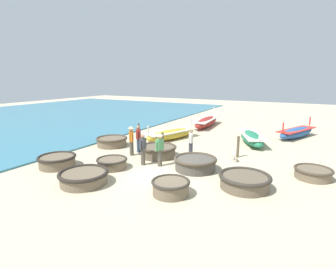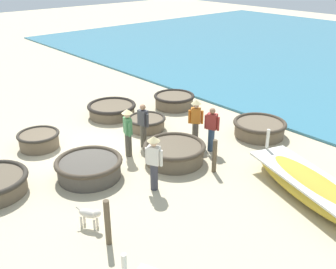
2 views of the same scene
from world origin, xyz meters
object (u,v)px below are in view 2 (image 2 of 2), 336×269
object	(u,v)px
coracle_front_left	(174,100)
long_boat_blue_hull	(311,187)
dog	(90,215)
coracle_beside_post	(147,123)
coracle_upturned	(89,167)
coracle_nearest	(112,109)
fisherman_by_coracle	(154,160)
fisherman_with_hat	(143,124)
fisherman_standing_right	(212,128)
coracle_weathered	(174,152)
fisherman_crouching	(128,130)
coracle_center	(39,140)
fisherman_hauling	(196,119)
coracle_far_right	(259,128)
mooring_post_shoreline	(108,223)
mooring_post_mid_beach	(215,156)

from	to	relation	value
coracle_front_left	long_boat_blue_hull	xyz separation A→B (m)	(2.07, 7.91, 0.05)
long_boat_blue_hull	dog	size ratio (longest dim) A/B	7.53
coracle_beside_post	dog	xyz separation A→B (m)	(4.83, 3.88, 0.10)
coracle_upturned	coracle_nearest	distance (m)	5.02
long_boat_blue_hull	fisherman_by_coracle	distance (m)	4.38
coracle_beside_post	fisherman_with_hat	bearing A→B (deg)	47.70
coracle_nearest	dog	xyz separation A→B (m)	(4.58, 5.91, 0.07)
fisherman_by_coracle	fisherman_standing_right	bearing A→B (deg)	-168.27
coracle_weathered	fisherman_crouching	world-z (taller)	fisherman_crouching
coracle_center	fisherman_standing_right	world-z (taller)	fisherman_standing_right
fisherman_hauling	coracle_upturned	bearing A→B (deg)	-6.51
coracle_far_right	fisherman_standing_right	bearing A→B (deg)	-7.84
coracle_center	coracle_front_left	xyz separation A→B (m)	(-6.30, 0.06, 0.01)
coracle_beside_post	coracle_front_left	bearing A→B (deg)	-155.13
coracle_nearest	coracle_weathered	bearing A→B (deg)	81.33
fisherman_crouching	mooring_post_shoreline	distance (m)	4.47
fisherman_by_coracle	dog	xyz separation A→B (m)	(2.30, 0.33, -0.59)
coracle_far_right	fisherman_by_coracle	xyz separation A→B (m)	(5.32, 0.31, 0.65)
fisherman_crouching	coracle_nearest	bearing A→B (deg)	-115.18
coracle_front_left	long_boat_blue_hull	world-z (taller)	long_boat_blue_hull
mooring_post_mid_beach	coracle_beside_post	bearing A→B (deg)	-97.05
fisherman_hauling	fisherman_crouching	bearing A→B (deg)	-19.50
coracle_nearest	mooring_post_mid_beach	xyz separation A→B (m)	(0.24, 6.02, 0.24)
coracle_beside_post	fisherman_standing_right	distance (m)	3.02
fisherman_standing_right	fisherman_by_coracle	bearing A→B (deg)	11.73
coracle_nearest	mooring_post_mid_beach	size ratio (longest dim) A/B	1.88
coracle_nearest	long_boat_blue_hull	size ratio (longest dim) A/B	0.44
coracle_beside_post	coracle_nearest	size ratio (longest dim) A/B	0.73
fisherman_standing_right	dog	size ratio (longest dim) A/B	2.54
coracle_upturned	long_boat_blue_hull	distance (m)	6.41
fisherman_standing_right	fisherman_with_hat	size ratio (longest dim) A/B	1.00
coracle_upturned	dog	distance (m)	2.48
coracle_beside_post	fisherman_crouching	world-z (taller)	fisherman_crouching
coracle_beside_post	coracle_center	size ratio (longest dim) A/B	1.02
coracle_far_right	fisherman_standing_right	distance (m)	2.37
fisherman_standing_right	fisherman_crouching	distance (m)	2.82
coracle_beside_post	coracle_center	bearing A→B (deg)	-17.37
fisherman_hauling	mooring_post_shoreline	size ratio (longest dim) A/B	1.42
coracle_center	mooring_post_mid_beach	size ratio (longest dim) A/B	1.35
coracle_far_right	coracle_beside_post	bearing A→B (deg)	-49.23
coracle_beside_post	long_boat_blue_hull	distance (m)	6.78
coracle_beside_post	long_boat_blue_hull	bearing A→B (deg)	93.33
coracle_beside_post	coracle_upturned	world-z (taller)	coracle_upturned
coracle_center	mooring_post_shoreline	xyz separation A→B (m)	(0.99, 5.89, 0.29)
coracle_beside_post	long_boat_blue_hull	size ratio (longest dim) A/B	0.32
mooring_post_shoreline	coracle_nearest	bearing A→B (deg)	-124.29
coracle_center	dog	world-z (taller)	coracle_center
coracle_far_right	fisherman_by_coracle	world-z (taller)	fisherman_by_coracle
coracle_nearest	mooring_post_shoreline	bearing A→B (deg)	55.71
coracle_upturned	mooring_post_mid_beach	size ratio (longest dim) A/B	1.89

